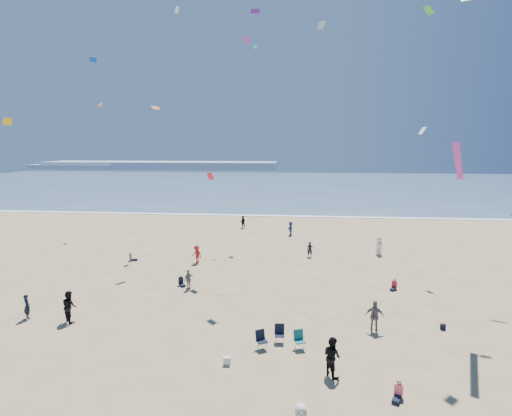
# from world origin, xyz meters

# --- Properties ---
(ground) EXTENTS (220.00, 220.00, 0.00)m
(ground) POSITION_xyz_m (0.00, 0.00, 0.00)
(ground) COLOR tan
(ground) RESTS_ON ground
(ocean) EXTENTS (220.00, 100.00, 0.06)m
(ocean) POSITION_xyz_m (0.00, 95.00, 0.03)
(ocean) COLOR #476B84
(ocean) RESTS_ON ground
(surf_line) EXTENTS (220.00, 1.20, 0.08)m
(surf_line) POSITION_xyz_m (0.00, 45.00, 0.04)
(surf_line) COLOR white
(surf_line) RESTS_ON ground
(headland_far) EXTENTS (110.00, 20.00, 3.20)m
(headland_far) POSITION_xyz_m (-60.00, 170.00, 1.60)
(headland_far) COLOR #7A8EA8
(headland_far) RESTS_ON ground
(headland_near) EXTENTS (40.00, 14.00, 2.00)m
(headland_near) POSITION_xyz_m (-100.00, 165.00, 1.00)
(headland_near) COLOR #7A8EA8
(headland_near) RESTS_ON ground
(standing_flyers) EXTENTS (32.74, 42.35, 1.95)m
(standing_flyers) POSITION_xyz_m (3.46, 12.35, 0.88)
(standing_flyers) COLOR #365197
(standing_flyers) RESTS_ON ground
(seated_group) EXTENTS (23.83, 27.64, 0.84)m
(seated_group) POSITION_xyz_m (2.11, 8.22, 0.42)
(seated_group) COLOR white
(seated_group) RESTS_ON ground
(chair_cluster) EXTENTS (2.79, 1.53, 1.00)m
(chair_cluster) POSITION_xyz_m (3.66, 4.68, 0.50)
(chair_cluster) COLOR black
(chair_cluster) RESTS_ON ground
(white_tote) EXTENTS (0.35, 0.20, 0.40)m
(white_tote) POSITION_xyz_m (1.10, 2.66, 0.20)
(white_tote) COLOR silver
(white_tote) RESTS_ON ground
(black_backpack) EXTENTS (0.30, 0.22, 0.38)m
(black_backpack) POSITION_xyz_m (3.40, 6.52, 0.19)
(black_backpack) COLOR black
(black_backpack) RESTS_ON ground
(navy_bag) EXTENTS (0.28, 0.18, 0.34)m
(navy_bag) POSITION_xyz_m (13.10, 7.72, 0.17)
(navy_bag) COLOR black
(navy_bag) RESTS_ON ground
(kites_aloft) EXTENTS (40.69, 42.76, 26.94)m
(kites_aloft) POSITION_xyz_m (9.11, 12.83, 13.80)
(kites_aloft) COLOR red
(kites_aloft) RESTS_ON ground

